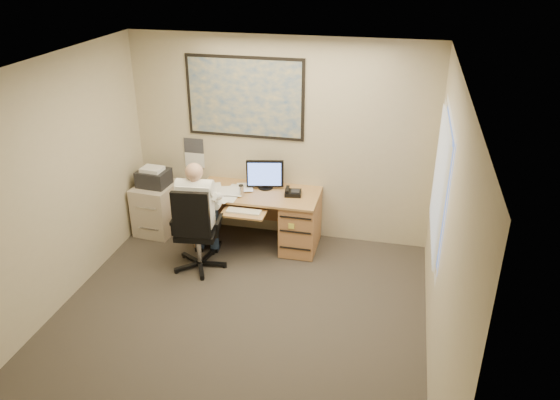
% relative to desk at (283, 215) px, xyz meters
% --- Properties ---
extents(room_shell, '(4.00, 4.50, 2.70)m').
position_rel_desk_xyz_m(room_shell, '(-0.12, -1.90, 0.90)').
color(room_shell, '#36312A').
rests_on(room_shell, ground).
extents(desk, '(1.60, 0.97, 1.14)m').
position_rel_desk_xyz_m(desk, '(0.00, 0.00, 0.00)').
color(desk, '#B3844D').
rests_on(desk, ground).
extents(world_map, '(1.56, 0.03, 1.06)m').
position_rel_desk_xyz_m(world_map, '(-0.58, 0.33, 1.45)').
color(world_map, '#1E4C93').
rests_on(world_map, room_shell).
extents(wall_calendar, '(0.28, 0.01, 0.42)m').
position_rel_desk_xyz_m(wall_calendar, '(-1.33, 0.34, 0.63)').
color(wall_calendar, white).
rests_on(wall_calendar, room_shell).
extents(window_blinds, '(0.06, 1.40, 1.30)m').
position_rel_desk_xyz_m(window_blinds, '(1.85, -1.10, 1.10)').
color(window_blinds, beige).
rests_on(window_blinds, room_shell).
extents(filing_cabinet, '(0.55, 0.64, 0.97)m').
position_rel_desk_xyz_m(filing_cabinet, '(-1.80, -0.01, -0.03)').
color(filing_cabinet, beige).
rests_on(filing_cabinet, ground).
extents(office_chair, '(0.75, 0.75, 1.13)m').
position_rel_desk_xyz_m(office_chair, '(-0.90, -0.82, -0.11)').
color(office_chair, black).
rests_on(office_chair, ground).
extents(person, '(0.64, 0.86, 1.38)m').
position_rel_desk_xyz_m(person, '(-0.90, -0.74, 0.25)').
color(person, white).
rests_on(person, office_chair).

